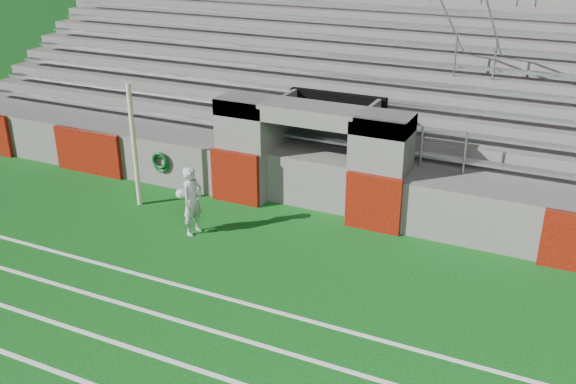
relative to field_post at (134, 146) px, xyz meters
The scene contains 5 objects.
ground 4.59m from the field_post, 24.72° to the right, with size 90.00×90.00×0.00m, color #0C4B12.
field_post is the anchor object (origin of this frame).
stadium_structure 7.31m from the field_post, 57.47° to the left, with size 26.00×8.48×5.42m.
goalkeeper_with_ball 2.35m from the field_post, 19.61° to the right, with size 0.52×0.62×1.59m.
hose_coil 1.39m from the field_post, 95.63° to the left, with size 0.52×0.14×0.59m.
Camera 1 is at (5.73, -9.84, 6.68)m, focal length 40.00 mm.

